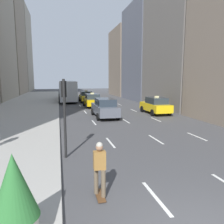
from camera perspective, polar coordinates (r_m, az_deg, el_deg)
The scene contains 11 objects.
sidewalk_left at distance 31.17m, azimuth -21.09°, elevation 1.54°, with size 8.00×66.00×0.15m, color #ADAAA3.
lane_markings at distance 27.52m, azimuth -1.95°, elevation 1.10°, with size 5.72×56.00×0.01m.
building_row_right at distance 30.66m, azimuth 16.96°, elevation 20.48°, with size 6.00×48.76×25.76m.
taxi_lead at distance 23.18m, azimuth 11.30°, elevation 1.71°, with size 2.02×4.40×1.87m.
taxi_second at distance 28.33m, azimuth -5.22°, elevation 3.07°, with size 2.02×4.40×1.87m.
taxi_third at distance 34.65m, azimuth -6.81°, elevation 4.04°, with size 2.02×4.40×1.87m.
sedan_black_near at distance 20.57m, azimuth -1.92°, elevation 1.12°, with size 2.02×4.98×1.80m.
city_bus at distance 37.04m, azimuth -11.69°, elevation 5.62°, with size 2.80×11.61×3.25m.
skateboarder at distance 6.79m, azimuth -3.26°, elevation -14.18°, with size 0.36×0.80×1.75m.
planter_with_shrub at distance 5.30m, azimuth -24.10°, elevation -19.58°, with size 1.00×1.00×1.95m.
traffic_light_pole at distance 10.05m, azimuth -12.36°, elevation 1.65°, with size 0.24×0.42×3.60m.
Camera 1 is at (-2.98, -3.71, 3.59)m, focal length 35.00 mm.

